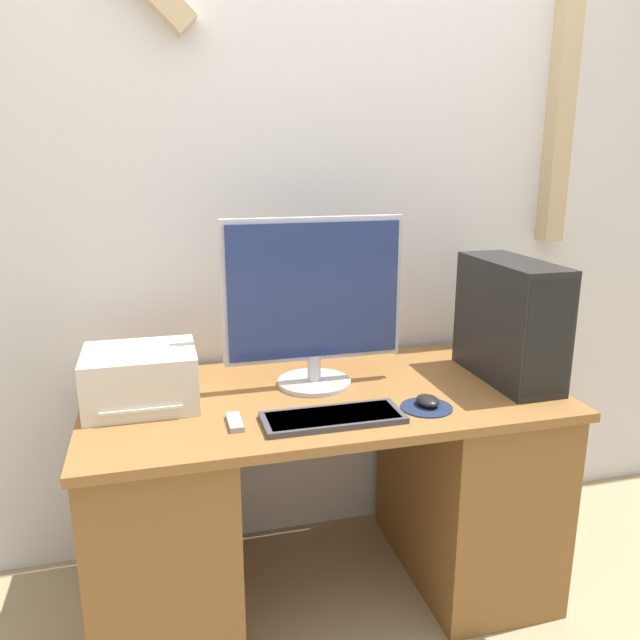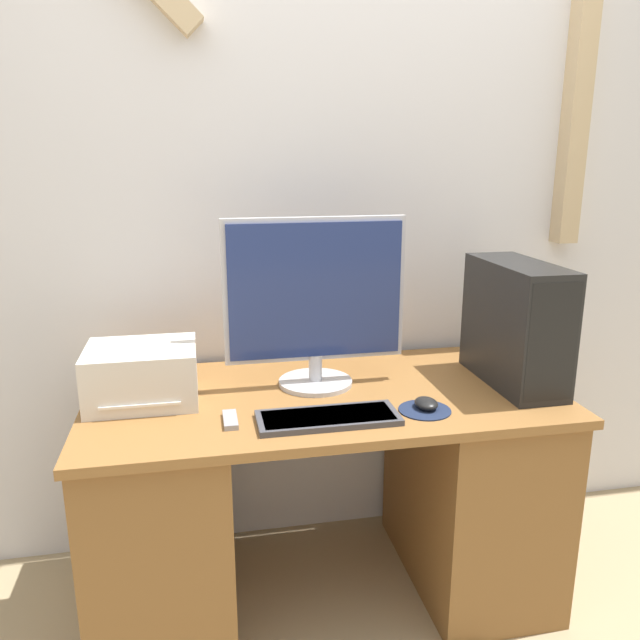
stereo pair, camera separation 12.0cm
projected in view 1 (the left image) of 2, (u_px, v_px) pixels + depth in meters
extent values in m
cube|color=silver|center=(293.00, 205.00, 2.33)|extent=(6.40, 0.05, 2.70)
cube|color=tan|center=(561.00, 109.00, 2.44)|extent=(0.08, 0.08, 1.03)
cube|color=brown|center=(324.00, 396.00, 2.07)|extent=(1.55, 0.77, 0.03)
cube|color=brown|center=(163.00, 522.00, 2.04)|extent=(0.43, 0.71, 0.74)
cube|color=brown|center=(466.00, 479.00, 2.31)|extent=(0.43, 0.71, 0.74)
cylinder|color=#B7B7BC|center=(314.00, 382.00, 2.14)|extent=(0.25, 0.25, 0.02)
cylinder|color=#B7B7BC|center=(314.00, 368.00, 2.12)|extent=(0.05, 0.05, 0.09)
cube|color=#B7B7BC|center=(313.00, 290.00, 2.06)|extent=(0.61, 0.03, 0.48)
cube|color=navy|center=(314.00, 291.00, 2.05)|extent=(0.58, 0.01, 0.45)
cube|color=#3D3D42|center=(333.00, 418.00, 1.85)|extent=(0.42, 0.16, 0.02)
cube|color=#5B5B60|center=(333.00, 416.00, 1.85)|extent=(0.39, 0.14, 0.01)
cylinder|color=#19233D|center=(426.00, 407.00, 1.94)|extent=(0.16, 0.16, 0.00)
ellipsoid|color=black|center=(428.00, 401.00, 1.95)|extent=(0.07, 0.09, 0.03)
cube|color=black|center=(510.00, 320.00, 2.15)|extent=(0.19, 0.46, 0.42)
cube|color=black|center=(549.00, 339.00, 1.94)|extent=(0.17, 0.01, 0.38)
cube|color=beige|center=(141.00, 378.00, 1.95)|extent=(0.34, 0.28, 0.18)
cube|color=white|center=(142.00, 403.00, 1.88)|extent=(0.24, 0.13, 0.01)
cube|color=gray|center=(235.00, 422.00, 1.82)|extent=(0.04, 0.12, 0.02)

